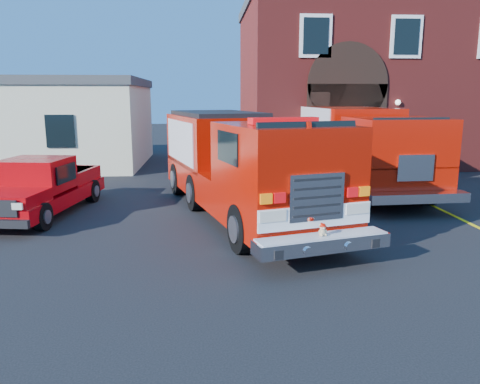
{
  "coord_description": "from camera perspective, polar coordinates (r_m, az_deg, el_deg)",
  "views": [
    {
      "loc": [
        -0.77,
        -11.7,
        3.45
      ],
      "look_at": [
        0.0,
        -1.2,
        1.3
      ],
      "focal_mm": 35.0,
      "sensor_mm": 36.0,
      "label": 1
    }
  ],
  "objects": [
    {
      "name": "pickup_truck",
      "position": [
        15.02,
        -22.97,
        0.49
      ],
      "size": [
        2.62,
        5.44,
        1.71
      ],
      "color": "black",
      "rests_on": "ground"
    },
    {
      "name": "parking_stripe_mid",
      "position": [
        17.64,
        20.24,
        -0.44
      ],
      "size": [
        0.12,
        3.0,
        0.01
      ],
      "primitive_type": "cube",
      "color": "yellow",
      "rests_on": "ground"
    },
    {
      "name": "ground",
      "position": [
        12.22,
        -0.41,
        -4.85
      ],
      "size": [
        100.0,
        100.0,
        0.0
      ],
      "primitive_type": "plane",
      "color": "black",
      "rests_on": "ground"
    },
    {
      "name": "secondary_truck",
      "position": [
        18.5,
        14.19,
        5.6
      ],
      "size": [
        3.37,
        9.45,
        3.02
      ],
      "color": "black",
      "rests_on": "ground"
    },
    {
      "name": "parking_stripe_near",
      "position": [
        15.03,
        24.9,
        -2.8
      ],
      "size": [
        0.12,
        3.0,
        0.01
      ],
      "primitive_type": "cube",
      "color": "yellow",
      "rests_on": "ground"
    },
    {
      "name": "side_building",
      "position": [
        26.06,
        -22.83,
        7.92
      ],
      "size": [
        10.2,
        8.2,
        4.35
      ],
      "color": "beige",
      "rests_on": "ground"
    },
    {
      "name": "fire_station",
      "position": [
        27.49,
        17.04,
        12.74
      ],
      "size": [
        15.2,
        10.2,
        8.45
      ],
      "color": "maroon",
      "rests_on": "ground"
    },
    {
      "name": "parking_stripe_far",
      "position": [
        20.36,
        16.8,
        1.31
      ],
      "size": [
        0.12,
        3.0,
        0.01
      ],
      "primitive_type": "cube",
      "color": "yellow",
      "rests_on": "ground"
    },
    {
      "name": "fire_engine",
      "position": [
        13.64,
        0.05,
        3.53
      ],
      "size": [
        5.14,
        10.07,
        2.99
      ],
      "color": "black",
      "rests_on": "ground"
    }
  ]
}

